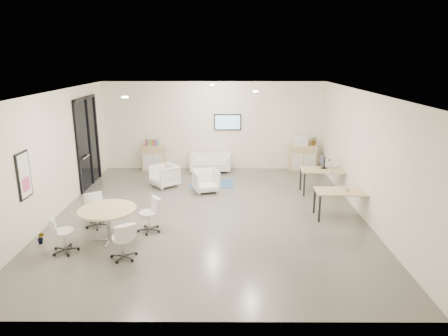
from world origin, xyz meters
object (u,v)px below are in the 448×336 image
at_px(sideboard_left, 154,158).
at_px(armchair_right, 206,180).
at_px(armchair_left, 164,175).
at_px(desk_rear, 325,172).
at_px(round_table, 107,212).
at_px(desk_front, 343,194).
at_px(loveseat, 210,163).
at_px(sideboard_right, 302,158).

xyz_separation_m(sideboard_left, armchair_right, (2.03, -2.43, -0.08)).
xyz_separation_m(armchair_left, desk_rear, (4.98, -0.63, 0.28)).
bearing_deg(sideboard_left, armchair_right, -50.05).
bearing_deg(desk_rear, round_table, -143.31).
bearing_deg(armchair_right, desk_front, -46.11).
distance_m(desk_front, round_table, 5.83).
height_order(armchair_right, desk_front, armchair_right).
distance_m(sideboard_left, round_table, 5.89).
bearing_deg(armchair_right, sideboard_left, 113.41).
bearing_deg(round_table, armchair_left, 80.48).
distance_m(loveseat, desk_front, 5.64).
bearing_deg(desk_rear, loveseat, 152.06).
relative_size(sideboard_right, desk_front, 0.67).
height_order(desk_front, round_table, round_table).
bearing_deg(sideboard_left, desk_rear, -24.14).
bearing_deg(sideboard_left, round_table, -90.02).
bearing_deg(round_table, desk_rear, 30.70).
height_order(armchair_right, desk_rear, armchair_right).
relative_size(loveseat, desk_front, 1.03).
xyz_separation_m(desk_front, round_table, (-5.65, -1.41, 0.04)).
xyz_separation_m(loveseat, armchair_right, (-0.05, -2.29, 0.08)).
relative_size(sideboard_left, desk_rear, 0.62).
height_order(desk_rear, round_table, round_table).
relative_size(desk_rear, round_table, 1.16).
relative_size(loveseat, desk_rear, 0.99).
xyz_separation_m(sideboard_left, round_table, (-0.00, -5.89, 0.24)).
bearing_deg(armchair_left, sideboard_right, 71.60).
xyz_separation_m(sideboard_left, loveseat, (2.08, -0.13, -0.16)).
distance_m(armchair_right, desk_front, 4.17).
relative_size(sideboard_left, armchair_left, 1.19).
height_order(sideboard_right, round_table, sideboard_right).
distance_m(sideboard_right, armchair_left, 5.14).
height_order(loveseat, armchair_right, armchair_right).
height_order(sideboard_left, round_table, sideboard_left).
relative_size(desk_front, round_table, 1.11).
xyz_separation_m(sideboard_right, armchair_right, (-3.42, -2.41, -0.10)).
distance_m(loveseat, desk_rear, 4.32).
distance_m(armchair_right, desk_rear, 3.63).
bearing_deg(armchair_left, armchair_right, 29.23).
distance_m(sideboard_right, desk_front, 4.47).
bearing_deg(armchair_right, sideboard_right, 18.60).
bearing_deg(sideboard_left, armchair_left, -70.75).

